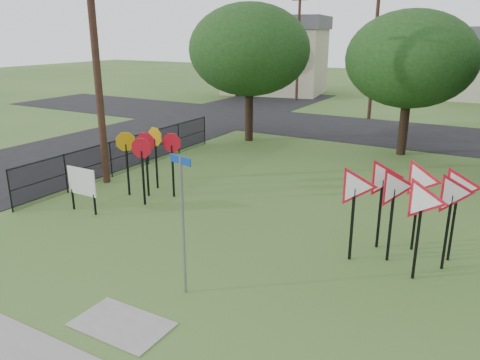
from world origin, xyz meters
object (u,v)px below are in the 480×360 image
stop_sign_cluster (148,149)px  info_board (82,183)px  yield_sign_cluster (411,192)px  street_name_sign (183,218)px

stop_sign_cluster → info_board: size_ratio=1.56×
stop_sign_cluster → info_board: 2.63m
yield_sign_cluster → street_name_sign: bearing=-134.2°
street_name_sign → yield_sign_cluster: bearing=45.8°
stop_sign_cluster → yield_sign_cluster: bearing=-4.0°
street_name_sign → stop_sign_cluster: (-5.07, 4.81, -0.07)m
street_name_sign → yield_sign_cluster: street_name_sign is taller
info_board → stop_sign_cluster: bearing=69.9°
info_board → street_name_sign: bearing=-22.3°
stop_sign_cluster → info_board: (-0.87, -2.37, -0.76)m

